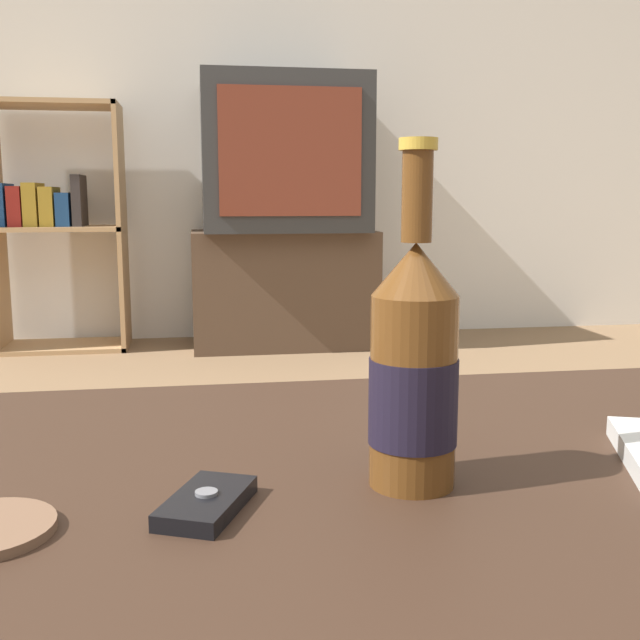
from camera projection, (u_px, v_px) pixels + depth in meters
name	position (u px, v px, depth m)	size (l,w,h in m)	color
back_wall	(215.00, 59.00, 3.45)	(8.00, 0.05, 2.60)	silver
coffee_table	(312.00, 551.00, 0.66)	(1.11, 0.78, 0.42)	#332116
tv_stand	(284.00, 288.00, 3.39)	(0.81, 0.42, 0.52)	#4C3828
television	(283.00, 156.00, 3.29)	(0.71, 0.59, 0.66)	#2D2D2D
bookshelf	(53.00, 221.00, 3.25)	(0.55, 0.30, 1.07)	tan
beer_bottle	(414.00, 370.00, 0.64)	(0.08, 0.08, 0.30)	#563314
cell_phone	(207.00, 503.00, 0.60)	(0.09, 0.11, 0.02)	black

